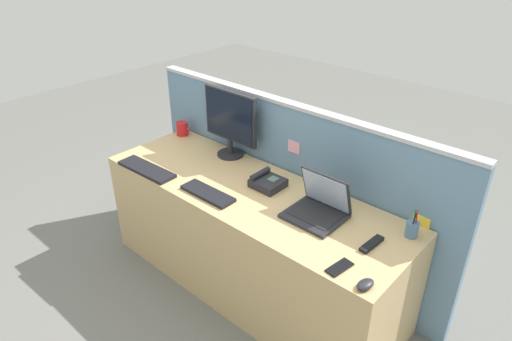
{
  "coord_description": "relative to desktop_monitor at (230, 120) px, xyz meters",
  "views": [
    {
      "loc": [
        1.65,
        -1.79,
        2.23
      ],
      "look_at": [
        0.0,
        0.05,
        0.88
      ],
      "focal_mm": 32.11,
      "sensor_mm": 36.0,
      "label": 1
    }
  ],
  "objects": [
    {
      "name": "laptop",
      "position": [
        0.9,
        -0.21,
        -0.21
      ],
      "size": [
        0.31,
        0.28,
        0.25
      ],
      "color": "#232328",
      "rests_on": "desk"
    },
    {
      "name": "pen_cup",
      "position": [
        1.39,
        -0.05,
        -0.22
      ],
      "size": [
        0.07,
        0.07,
        0.17
      ],
      "color": "#4C7093",
      "rests_on": "desk"
    },
    {
      "name": "ground_plane",
      "position": [
        0.44,
        -0.27,
        -1.02
      ],
      "size": [
        10.0,
        10.0,
        0.0
      ],
      "primitive_type": "plane",
      "color": "slate"
    },
    {
      "name": "desk_phone",
      "position": [
        0.48,
        -0.16,
        -0.23
      ],
      "size": [
        0.19,
        0.18,
        0.09
      ],
      "color": "#232328",
      "rests_on": "desk"
    },
    {
      "name": "desktop_monitor",
      "position": [
        0.0,
        0.0,
        0.0
      ],
      "size": [
        0.46,
        0.19,
        0.47
      ],
      "color": "#232328",
      "rests_on": "desk"
    },
    {
      "name": "cell_phone_black_slab",
      "position": [
        1.24,
        -0.52,
        -0.26
      ],
      "size": [
        0.08,
        0.15,
        0.01
      ],
      "primitive_type": "cube",
      "rotation": [
        0.0,
        0.0,
        -0.14
      ],
      "color": "black",
      "rests_on": "desk"
    },
    {
      "name": "cubicle_divider",
      "position": [
        0.44,
        0.12,
        -0.41
      ],
      "size": [
        2.43,
        0.08,
        1.22
      ],
      "color": "#6084A3",
      "rests_on": "ground_plane"
    },
    {
      "name": "coffee_mug",
      "position": [
        -0.52,
        -0.01,
        -0.21
      ],
      "size": [
        0.13,
        0.09,
        0.1
      ],
      "color": "red",
      "rests_on": "desk"
    },
    {
      "name": "keyboard_spare",
      "position": [
        0.28,
        -0.49,
        -0.26
      ],
      "size": [
        0.37,
        0.13,
        0.02
      ],
      "primitive_type": "cube",
      "rotation": [
        0.0,
        0.0,
        0.01
      ],
      "color": "black",
      "rests_on": "desk"
    },
    {
      "name": "computer_mouse_right_hand",
      "position": [
        1.4,
        -0.55,
        -0.25
      ],
      "size": [
        0.07,
        0.11,
        0.03
      ],
      "primitive_type": "ellipsoid",
      "rotation": [
        0.0,
        0.0,
        -0.14
      ],
      "color": "#232328",
      "rests_on": "desk"
    },
    {
      "name": "desk",
      "position": [
        0.44,
        -0.27,
        -0.64
      ],
      "size": [
        2.09,
        0.7,
        0.76
      ],
      "primitive_type": "cube",
      "color": "tan",
      "rests_on": "ground_plane"
    },
    {
      "name": "tv_remote",
      "position": [
        1.27,
        -0.26,
        -0.26
      ],
      "size": [
        0.05,
        0.17,
        0.02
      ],
      "primitive_type": "cube",
      "rotation": [
        0.0,
        0.0,
        -0.06
      ],
      "color": "black",
      "rests_on": "desk"
    },
    {
      "name": "keyboard_main",
      "position": [
        -0.25,
        -0.55,
        -0.26
      ],
      "size": [
        0.46,
        0.16,
        0.02
      ],
      "primitive_type": "cube",
      "rotation": [
        0.0,
        0.0,
        0.04
      ],
      "color": "black",
      "rests_on": "desk"
    }
  ]
}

